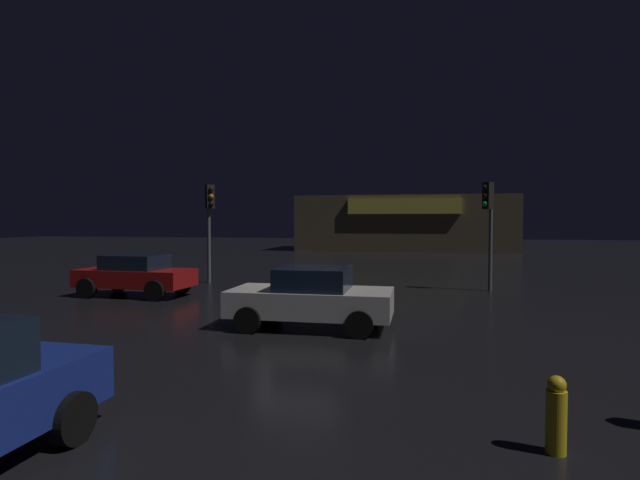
% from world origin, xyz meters
% --- Properties ---
extents(ground_plane, '(120.00, 120.00, 0.00)m').
position_xyz_m(ground_plane, '(0.00, 0.00, 0.00)').
color(ground_plane, black).
extents(store_building, '(18.43, 8.15, 4.75)m').
position_xyz_m(store_building, '(2.20, 31.03, 2.38)').
color(store_building, brown).
rests_on(store_building, ground).
extents(traffic_signal_opposite, '(0.43, 0.41, 3.96)m').
position_xyz_m(traffic_signal_opposite, '(5.84, 4.94, 2.88)').
color(traffic_signal_opposite, '#595B60').
rests_on(traffic_signal_opposite, ground).
extents(traffic_signal_cross_left, '(0.42, 0.42, 4.04)m').
position_xyz_m(traffic_signal_cross_left, '(-5.09, 5.23, 2.89)').
color(traffic_signal_cross_left, '#595B60').
rests_on(traffic_signal_cross_left, ground).
extents(car_far, '(3.85, 2.04, 1.44)m').
position_xyz_m(car_far, '(0.84, -2.37, 0.73)').
color(car_far, silver).
rests_on(car_far, ground).
extents(car_crossing, '(3.90, 2.02, 1.41)m').
position_xyz_m(car_crossing, '(-6.10, 1.37, 0.74)').
color(car_crossing, '#A51414').
rests_on(car_crossing, ground).
extents(fire_hydrant, '(0.22, 0.22, 0.86)m').
position_xyz_m(fire_hydrant, '(4.81, -8.15, 0.42)').
color(fire_hydrant, gold).
rests_on(fire_hydrant, ground).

